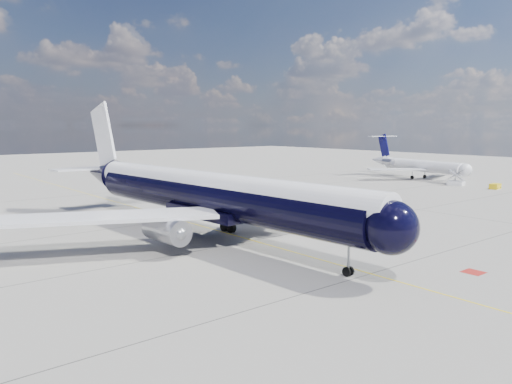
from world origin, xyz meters
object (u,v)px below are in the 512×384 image
Objects in this scene: main_airliner at (204,193)px; boarding_stair at (456,182)px; regional_jet at (416,164)px; service_tug at (495,186)px.

main_airliner is 15.38× the size of boarding_stair.
regional_jet is 8.53× the size of boarding_stair.
regional_jet is (69.52, 19.69, -1.56)m from main_airliner.
main_airliner reaches higher than regional_jet.
regional_jet is 14.12m from boarding_stair.
regional_jet is at bearing 69.25° from service_tug.
regional_jet is at bearing 12.64° from main_airliner.
boarding_stair is at bearing -101.85° from regional_jet.
regional_jet reaches higher than boarding_stair.
service_tug is at bearing -92.43° from regional_jet.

